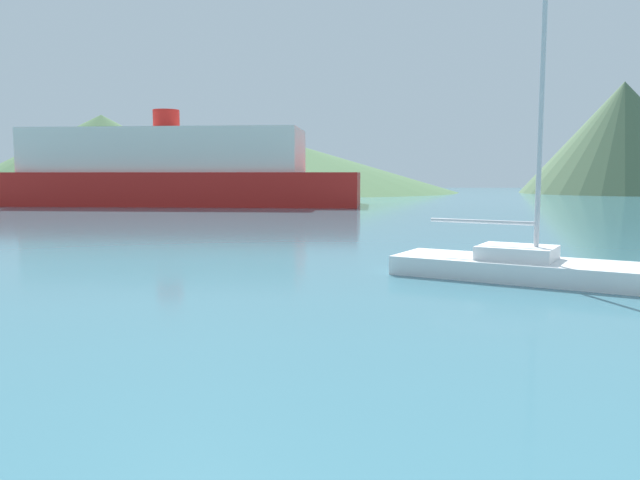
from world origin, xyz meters
TOP-DOWN VIEW (x-y plane):
  - sailboat_inner at (4.39, 16.31)m, footprint 6.19×4.76m
  - ferry_distant at (-13.54, 53.50)m, footprint 32.70×11.35m
  - hill_west at (-30.76, 86.75)m, footprint 39.92×39.92m
  - hill_central at (-4.47, 91.78)m, footprint 46.32×46.32m
  - hill_east at (39.41, 85.45)m, footprint 26.01×26.01m

SIDE VIEW (x-z plane):
  - sailboat_inner at x=4.39m, z-range -4.39..5.16m
  - ferry_distant at x=-13.54m, z-range -1.18..6.70m
  - hill_central at x=-4.47m, z-range 0.00..6.78m
  - hill_west at x=-30.76m, z-range 0.00..10.61m
  - hill_east at x=39.41m, z-range 0.00..14.79m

